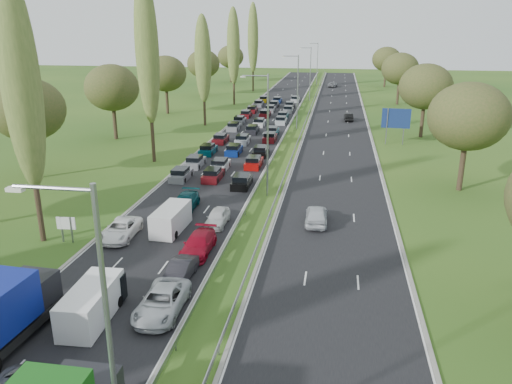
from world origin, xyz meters
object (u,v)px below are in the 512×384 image
at_px(near_car_2, 121,229).
at_px(white_van_rear, 172,218).
at_px(direction_sign, 396,120).
at_px(info_sign, 66,226).
at_px(white_van_front, 93,302).

xyz_separation_m(near_car_2, white_van_rear, (3.53, 2.27, 0.32)).
bearing_deg(white_van_rear, direction_sign, 61.57).
bearing_deg(direction_sign, white_van_rear, -120.76).
bearing_deg(info_sign, near_car_2, 21.57).
bearing_deg(near_car_2, white_van_rear, 29.86).
bearing_deg(info_sign, white_van_front, -54.04).
relative_size(info_sign, direction_sign, 0.40).
relative_size(near_car_2, white_van_rear, 0.99).
distance_m(white_van_front, white_van_rear, 13.63).
relative_size(near_car_2, white_van_front, 0.95).
bearing_deg(white_van_front, direction_sign, 63.87).
bearing_deg(white_van_rear, white_van_front, -88.40).
distance_m(near_car_2, info_sign, 4.13).
height_order(white_van_front, white_van_rear, white_van_front).
relative_size(white_van_front, direction_sign, 1.00).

